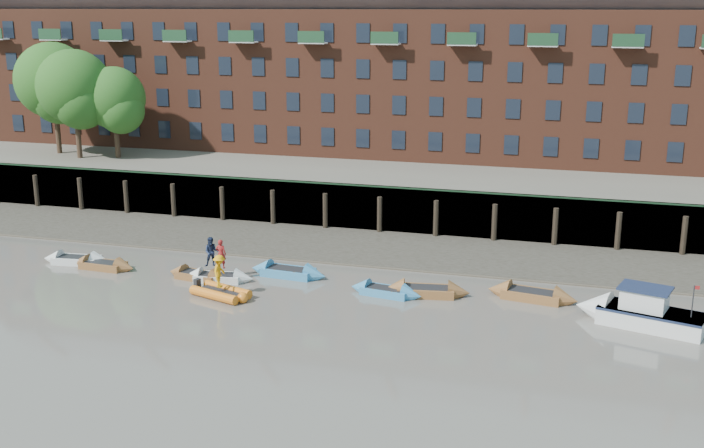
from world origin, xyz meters
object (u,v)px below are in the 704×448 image
at_px(rib_tender, 223,293).
at_px(motor_launch, 630,311).
at_px(rowboat_5, 386,291).
at_px(person_rower_b, 212,252).
at_px(rowboat_1, 103,265).
at_px(rowboat_3, 218,278).
at_px(person_rower_a, 221,254).
at_px(rowboat_4, 288,272).
at_px(rowboat_2, 198,276).
at_px(person_rib_crew, 220,271).
at_px(rowboat_6, 426,291).
at_px(rowboat_0, 77,260).
at_px(rowboat_7, 532,295).

height_order(rib_tender, motor_launch, motor_launch).
xyz_separation_m(rowboat_5, person_rower_b, (-10.35, -0.20, 1.48)).
height_order(rowboat_1, rib_tender, rowboat_1).
xyz_separation_m(rowboat_3, person_rower_a, (0.23, 0.02, 1.45)).
height_order(rowboat_3, rowboat_4, rowboat_4).
xyz_separation_m(rowboat_2, rib_tender, (2.68, -2.46, 0.05)).
bearing_deg(person_rib_crew, motor_launch, -89.92).
bearing_deg(rib_tender, rowboat_5, 36.50).
bearing_deg(person_rower_b, rowboat_6, -17.91).
relative_size(rowboat_2, person_rower_b, 2.39).
bearing_deg(rowboat_2, rowboat_1, -172.77).
height_order(rowboat_4, rowboat_5, rowboat_4).
relative_size(rowboat_2, person_rower_a, 2.47).
distance_m(rowboat_6, person_rower_a, 11.99).
bearing_deg(rowboat_4, rowboat_0, -169.75).
xyz_separation_m(rowboat_4, person_rower_a, (-3.37, -1.95, 1.42)).
bearing_deg(rowboat_2, rowboat_3, 9.20).
distance_m(rowboat_4, rowboat_6, 8.57).
height_order(rowboat_0, rowboat_3, rowboat_0).
relative_size(rowboat_7, person_rower_b, 2.90).
bearing_deg(person_rib_crew, rowboat_1, 68.08).
distance_m(rowboat_3, rowboat_4, 4.11).
height_order(rowboat_3, person_rower_b, person_rower_b).
xyz_separation_m(rowboat_7, person_rower_a, (-17.55, -1.83, 1.42)).
distance_m(person_rower_a, person_rib_crew, 2.66).
bearing_deg(rowboat_3, rowboat_6, -4.35).
height_order(rowboat_4, person_rower_a, person_rower_a).
distance_m(rowboat_2, rowboat_7, 19.14).
bearing_deg(motor_launch, person_rib_crew, 21.37).
distance_m(rowboat_1, rowboat_6, 19.85).
bearing_deg(person_rower_a, person_rower_b, -11.99).
bearing_deg(rowboat_4, rowboat_5, -9.56).
relative_size(rowboat_2, rowboat_3, 0.98).
height_order(rowboat_5, person_rower_a, person_rower_a).
distance_m(rowboat_2, rowboat_6, 13.40).
distance_m(rowboat_1, rowboat_5, 17.68).
height_order(rowboat_0, rowboat_2, rowboat_0).
xyz_separation_m(rowboat_2, rowboat_4, (4.87, 1.97, 0.04)).
bearing_deg(person_rower_b, rowboat_4, 3.23).
bearing_deg(rowboat_4, motor_launch, -2.03).
bearing_deg(rowboat_1, rowboat_3, 1.30).
bearing_deg(rowboat_0, rib_tender, -21.85).
bearing_deg(rowboat_2, person_rib_crew, -34.50).
height_order(rowboat_6, rowboat_7, rowboat_7).
relative_size(rowboat_7, person_rib_crew, 2.79).
bearing_deg(rowboat_1, rib_tender, -13.36).
height_order(person_rower_a, person_rib_crew, person_rower_a).
bearing_deg(rowboat_5, rowboat_4, 174.28).
bearing_deg(rowboat_0, person_rib_crew, -21.89).
bearing_deg(person_rower_a, rowboat_2, -1.00).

